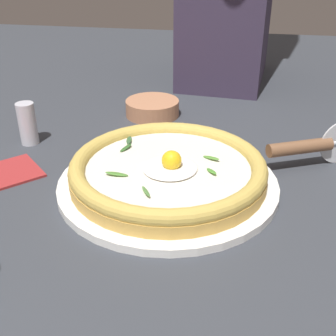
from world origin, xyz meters
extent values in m
cube|color=#34383F|center=(0.00, 0.00, -0.01)|extent=(2.40, 2.40, 0.03)
cylinder|color=white|center=(-0.02, -0.01, 0.01)|extent=(0.33, 0.33, 0.01)
cylinder|color=gold|center=(-0.02, -0.01, 0.02)|extent=(0.29, 0.29, 0.02)
torus|color=gold|center=(-0.02, -0.01, 0.04)|extent=(0.29, 0.29, 0.02)
cylinder|color=white|center=(-0.02, -0.01, 0.03)|extent=(0.25, 0.25, 0.00)
ellipsoid|color=white|center=(-0.03, 0.00, 0.04)|extent=(0.08, 0.08, 0.01)
sphere|color=yellow|center=(-0.03, 0.00, 0.05)|extent=(0.03, 0.03, 0.03)
ellipsoid|color=#305E27|center=(0.05, -0.05, 0.04)|extent=(0.02, 0.03, 0.01)
ellipsoid|color=#4B8E30|center=(-0.09, 0.00, 0.04)|extent=(0.02, 0.02, 0.01)
ellipsoid|color=#51813E|center=(-0.01, 0.07, 0.04)|extent=(0.02, 0.03, 0.01)
ellipsoid|color=#538D34|center=(-0.08, -0.04, 0.04)|extent=(0.03, 0.02, 0.01)
ellipsoid|color=#335B34|center=(0.06, -0.08, 0.04)|extent=(0.01, 0.03, 0.01)
ellipsoid|color=#4B8232|center=(0.04, 0.03, 0.04)|extent=(0.03, 0.01, 0.01)
cylinder|color=#B47754|center=(0.06, -0.29, 0.02)|extent=(0.11, 0.11, 0.03)
cylinder|color=silver|center=(-0.28, -0.13, 0.04)|extent=(0.02, 0.02, 0.01)
cylinder|color=brown|center=(-0.22, -0.10, 0.04)|extent=(0.11, 0.07, 0.02)
cylinder|color=silver|center=(0.25, -0.11, 0.04)|extent=(0.03, 0.03, 0.08)
camera|label=1|loc=(-0.12, 0.54, 0.34)|focal=45.77mm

